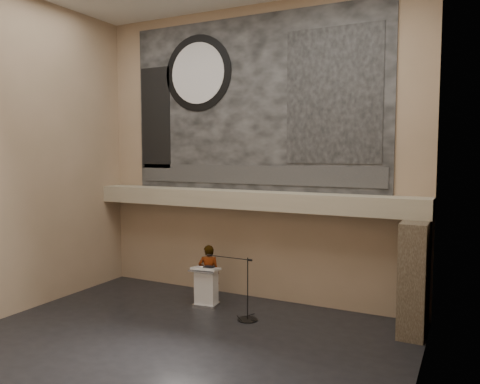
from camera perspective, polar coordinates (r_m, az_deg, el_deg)
The scene contains 20 objects.
floor at distance 11.09m, azimuth -7.81°, elevation -18.01°, with size 10.00×10.00×0.00m, color black.
wall_back at distance 13.70m, azimuth 1.50°, elevation 4.63°, with size 10.00×0.02×8.50m, color #897257.
wall_front at distance 7.30m, azimuth -26.30°, elevation 3.94°, with size 10.00×0.02×8.50m, color #897257.
wall_left at distance 13.70m, azimuth -25.59°, elevation 4.16°, with size 0.02×8.00×8.50m, color #897257.
wall_right at distance 8.45m, azimuth 21.12°, elevation 4.18°, with size 0.02×8.00×8.50m, color #897257.
soffit at distance 13.41m, azimuth 0.77°, elevation -0.94°, with size 10.00×0.80×0.50m, color gray.
sprinkler_left at distance 14.17m, azimuth -5.16°, elevation -1.78°, with size 0.04×0.04×0.06m, color #B2893D.
sprinkler_right at distance 12.69m, azimuth 8.42°, elevation -2.59°, with size 0.04×0.04×0.06m, color #B2893D.
banner at distance 13.75m, azimuth 1.46°, elevation 10.69°, with size 8.00×0.05×5.00m, color black.
banner_text_strip at distance 13.66m, azimuth 1.37°, elevation 2.11°, with size 7.76×0.02×0.55m, color #2B2B2B.
banner_clock_rim at distance 14.70m, azimuth -5.16°, elevation 14.22°, with size 2.30×2.30×0.02m, color black.
banner_clock_face at distance 14.68m, azimuth -5.20°, elevation 14.23°, with size 1.84×1.84×0.02m, color silver.
banner_building_print at distance 12.89m, azimuth 11.29°, elevation 11.43°, with size 2.60×0.02×3.60m, color black.
banner_brick_print at distance 15.44m, azimuth -10.24°, elevation 8.85°, with size 1.10×0.02×3.20m, color black.
stone_pier at distance 11.99m, azimuth 20.48°, elevation -9.72°, with size 0.60×1.40×2.70m, color #3D3225.
lectern at distance 13.39m, azimuth -4.14°, elevation -11.43°, with size 0.79×0.61×1.14m.
binder at distance 13.21m, azimuth -3.82°, elevation -9.11°, with size 0.27×0.21×0.04m, color black.
papers at distance 13.26m, azimuth -4.57°, elevation -9.13°, with size 0.19×0.27×0.01m, color white.
speaker_person at distance 13.64m, azimuth -3.82°, elevation -9.88°, with size 0.61×0.40×1.67m, color beige.
mic_stand at distance 12.40m, azimuth 0.76°, elevation -14.23°, with size 1.47×0.52×1.63m.
Camera 1 is at (5.82, -8.41, 4.30)m, focal length 35.00 mm.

